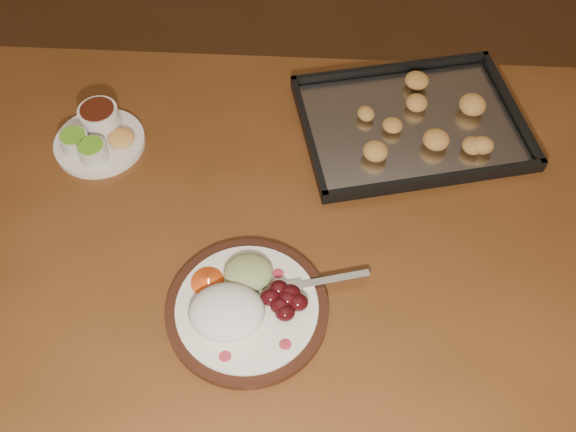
{
  "coord_description": "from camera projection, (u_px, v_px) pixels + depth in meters",
  "views": [
    {
      "loc": [
        0.22,
        -0.88,
        1.68
      ],
      "look_at": [
        0.23,
        -0.23,
        0.77
      ],
      "focal_mm": 40.0,
      "sensor_mm": 36.0,
      "label": 1
    }
  ],
  "objects": [
    {
      "name": "ground",
      "position": [
        209.0,
        303.0,
        1.88
      ],
      "size": [
        4.0,
        4.0,
        0.0
      ],
      "primitive_type": "plane",
      "color": "#58311E",
      "rests_on": "ground"
    },
    {
      "name": "condiment_saucer",
      "position": [
        97.0,
        136.0,
        1.23
      ],
      "size": [
        0.17,
        0.17,
        0.06
      ],
      "rotation": [
        0.0,
        0.0,
        -0.29
      ],
      "color": "white",
      "rests_on": "dining_table"
    },
    {
      "name": "dining_table",
      "position": [
        273.0,
        257.0,
        1.21
      ],
      "size": [
        1.56,
        1.0,
        0.75
      ],
      "rotation": [
        0.0,
        0.0,
        -0.07
      ],
      "color": "brown",
      "rests_on": "ground"
    },
    {
      "name": "dinner_plate",
      "position": [
        244.0,
        305.0,
        1.02
      ],
      "size": [
        0.33,
        0.26,
        0.06
      ],
      "rotation": [
        0.0,
        0.0,
        0.35
      ],
      "color": "black",
      "rests_on": "dining_table"
    },
    {
      "name": "baking_tray",
      "position": [
        411.0,
        122.0,
        1.26
      ],
      "size": [
        0.47,
        0.38,
        0.04
      ],
      "rotation": [
        0.0,
        0.0,
        0.17
      ],
      "color": "black",
      "rests_on": "dining_table"
    }
  ]
}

